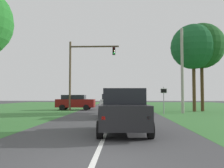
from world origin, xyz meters
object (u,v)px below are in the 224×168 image
traffic_light (82,66)px  utility_pole_right (182,70)px  red_suv_near (124,110)px  crossing_suv_far (75,102)px  oak_tree_right (193,47)px  extra_tree_1 (201,46)px  keep_moving_sign (164,97)px  pickup_truck_lead (114,105)px

traffic_light → utility_pole_right: size_ratio=0.96×
red_suv_near → crossing_suv_far: red_suv_near is taller
utility_pole_right → oak_tree_right: bearing=53.6°
traffic_light → extra_tree_1: 13.80m
red_suv_near → oak_tree_right: oak_tree_right is taller
keep_moving_sign → crossing_suv_far: size_ratio=0.55×
traffic_light → extra_tree_1: size_ratio=0.83×
red_suv_near → oak_tree_right: 17.95m
keep_moving_sign → oak_tree_right: bearing=44.2°
pickup_truck_lead → oak_tree_right: (8.53, 6.86, 6.12)m
traffic_light → extra_tree_1: extra_tree_1 is taller
oak_tree_right → crossing_suv_far: oak_tree_right is taller
red_suv_near → crossing_suv_far: 18.15m
utility_pole_right → crossing_suv_far: bearing=157.3°
pickup_truck_lead → extra_tree_1: (9.57, 7.36, 6.29)m
traffic_light → oak_tree_right: (12.58, -1.39, 1.87)m
keep_moving_sign → utility_pole_right: (2.07, 1.28, 2.59)m
traffic_light → crossing_suv_far: bearing=136.7°
red_suv_near → crossing_suv_far: size_ratio=0.98×
extra_tree_1 → red_suv_near: bearing=-119.7°
pickup_truck_lead → utility_pole_right: size_ratio=0.59×
oak_tree_right → extra_tree_1: bearing=25.6°
keep_moving_sign → oak_tree_right: oak_tree_right is taller
red_suv_near → pickup_truck_lead: bearing=95.1°
keep_moving_sign → crossing_suv_far: 11.32m
pickup_truck_lead → oak_tree_right: oak_tree_right is taller
crossing_suv_far → red_suv_near: bearing=-71.8°
red_suv_near → extra_tree_1: bearing=60.3°
crossing_suv_far → keep_moving_sign: bearing=-32.8°
oak_tree_right → pickup_truck_lead: bearing=-141.2°
oak_tree_right → utility_pole_right: bearing=-126.4°
oak_tree_right → utility_pole_right: oak_tree_right is taller
crossing_suv_far → utility_pole_right: utility_pole_right is taller
utility_pole_right → extra_tree_1: size_ratio=0.86×
red_suv_near → keep_moving_sign: (3.83, 11.13, 0.56)m
traffic_light → keep_moving_sign: size_ratio=3.21×
pickup_truck_lead → keep_moving_sign: bearing=33.3°
traffic_light → keep_moving_sign: bearing=-31.5°
pickup_truck_lead → extra_tree_1: 13.61m
keep_moving_sign → utility_pole_right: 3.55m
traffic_light → utility_pole_right: 11.43m
oak_tree_right → red_suv_near: bearing=-117.5°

